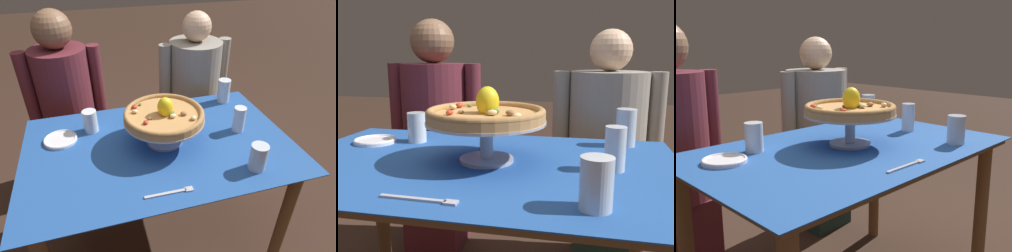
{
  "view_description": "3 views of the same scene",
  "coord_description": "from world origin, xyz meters",
  "views": [
    {
      "loc": [
        -0.27,
        -1.08,
        1.55
      ],
      "look_at": [
        0.06,
        0.08,
        0.76
      ],
      "focal_mm": 30.89,
      "sensor_mm": 36.0,
      "label": 1
    },
    {
      "loc": [
        0.32,
        -1.04,
        1.05
      ],
      "look_at": [
        0.08,
        0.07,
        0.82
      ],
      "focal_mm": 38.15,
      "sensor_mm": 36.0,
      "label": 2
    },
    {
      "loc": [
        -1.09,
        -1.06,
        1.13
      ],
      "look_at": [
        0.01,
        0.03,
        0.8
      ],
      "focal_mm": 41.37,
      "sensor_mm": 36.0,
      "label": 3
    }
  ],
  "objects": [
    {
      "name": "water_glass_back_right",
      "position": [
        0.48,
        0.31,
        0.78
      ],
      "size": [
        0.07,
        0.07,
        0.14
      ],
      "color": "white",
      "rests_on": "dining_table"
    },
    {
      "name": "side_plate",
      "position": [
        -0.46,
        0.16,
        0.73
      ],
      "size": [
        0.16,
        0.16,
        0.02
      ],
      "color": "white",
      "rests_on": "dining_table"
    },
    {
      "name": "water_glass_back_left",
      "position": [
        -0.3,
        0.21,
        0.77
      ],
      "size": [
        0.07,
        0.07,
        0.12
      ],
      "color": "white",
      "rests_on": "dining_table"
    },
    {
      "name": "pizza_stand",
      "position": [
        0.03,
        0.02,
        0.81
      ],
      "size": [
        0.38,
        0.38,
        0.13
      ],
      "color": "#B7B7C1",
      "rests_on": "dining_table"
    },
    {
      "name": "dinner_fork",
      "position": [
        -0.03,
        -0.32,
        0.72
      ],
      "size": [
        0.2,
        0.02,
        0.01
      ],
      "color": "#B7B7C1",
      "rests_on": "dining_table"
    },
    {
      "name": "water_glass_front_right",
      "position": [
        0.36,
        -0.28,
        0.77
      ],
      "size": [
        0.07,
        0.07,
        0.12
      ],
      "color": "silver",
      "rests_on": "dining_table"
    },
    {
      "name": "diner_right",
      "position": [
        0.44,
        0.69,
        0.57
      ],
      "size": [
        0.52,
        0.37,
        1.17
      ],
      "color": "#1E3833",
      "rests_on": "ground"
    },
    {
      "name": "pizza",
      "position": [
        0.03,
        0.02,
        0.87
      ],
      "size": [
        0.37,
        0.37,
        0.11
      ],
      "color": "tan",
      "rests_on": "pizza_stand"
    },
    {
      "name": "water_glass_side_right",
      "position": [
        0.42,
        0.01,
        0.77
      ],
      "size": [
        0.06,
        0.06,
        0.13
      ],
      "color": "white",
      "rests_on": "dining_table"
    },
    {
      "name": "dining_table",
      "position": [
        0.0,
        0.0,
        0.61
      ],
      "size": [
        1.27,
        0.81,
        0.72
      ],
      "color": "brown",
      "rests_on": "ground"
    }
  ]
}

